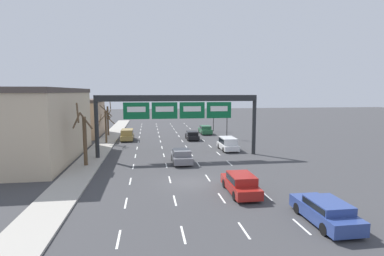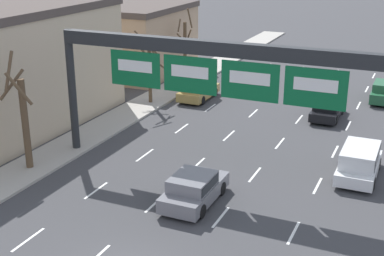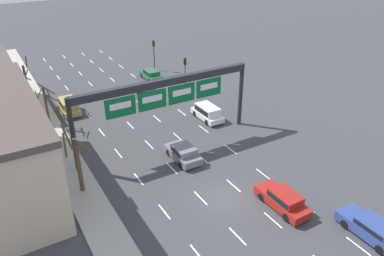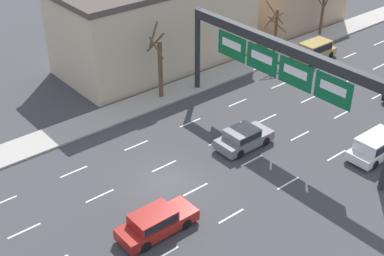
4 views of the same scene
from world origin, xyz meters
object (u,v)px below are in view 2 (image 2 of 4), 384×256
Objects in this scene: car_black at (327,108)px; sign_gantry at (221,68)px; tree_bare_closest at (185,46)px; tree_bare_third at (23,116)px; tree_bare_second at (149,66)px; car_grey at (194,188)px; suv_white at (359,160)px; suv_gold at (198,87)px.

sign_gantry is at bearing -105.57° from car_black.
tree_bare_third is at bearing -88.83° from tree_bare_closest.
car_black is 20.27m from tree_bare_third.
sign_gantry is at bearing 19.27° from tree_bare_third.
car_black is at bearing 49.63° from tree_bare_third.
tree_bare_third is at bearing -91.15° from tree_bare_second.
tree_bare_second reaches higher than car_grey.
sign_gantry is 13.39m from car_black.
suv_white is at bearing 42.93° from car_grey.
suv_white reaches higher than car_black.
car_black is at bearing 77.67° from car_grey.
sign_gantry reaches higher than car_grey.
sign_gantry reaches higher than tree_bare_second.
suv_gold reaches higher than suv_white.
suv_white is at bearing -36.30° from suv_gold.
tree_bare_third is (-9.71, -3.39, -2.72)m from sign_gantry.
suv_white is (6.65, 6.19, 0.14)m from car_grey.
car_black is (3.33, 11.94, -5.06)m from sign_gantry.
sign_gantry is 8.71m from suv_white.
suv_gold is at bearing 44.32° from tree_bare_second.
suv_gold is (-9.98, 0.69, 0.24)m from car_black.
tree_bare_closest is (-10.14, 17.78, -2.81)m from sign_gantry.
tree_bare_third reaches higher than tree_bare_closest.
car_grey is at bearing -137.07° from suv_white.
sign_gantry is 2.98× the size of tree_bare_third.
tree_bare_closest reaches higher than car_black.
tree_bare_second is at bearing 133.61° from sign_gantry.
sign_gantry is 4.41× the size of car_grey.
car_grey reaches higher than car_black.
tree_bare_closest is at bearing 91.17° from tree_bare_third.
tree_bare_closest reaches higher than car_grey.
car_black is 9.67m from suv_white.
tree_bare_closest is 1.12× the size of tree_bare_second.
tree_bare_third is (-16.35, -6.26, 2.14)m from suv_white.
tree_bare_third is (-3.05, -16.03, 2.10)m from suv_gold.
tree_bare_second is at bearing -135.68° from suv_gold.
suv_white is at bearing 23.34° from sign_gantry.
tree_bare_closest reaches higher than suv_white.
tree_bare_closest is 21.17m from tree_bare_third.
car_black is 14.85m from tree_bare_closest.
car_grey is 9.96m from tree_bare_third.
tree_bare_second is (-16.08, 7.04, 1.98)m from suv_white.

